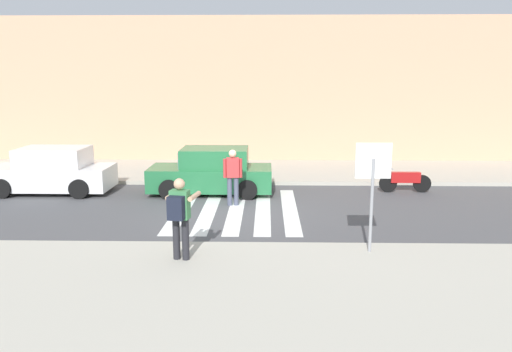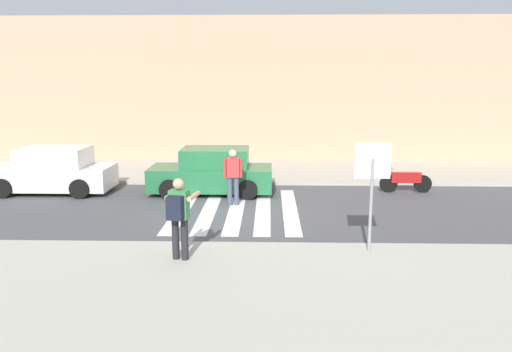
{
  "view_description": "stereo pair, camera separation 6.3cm",
  "coord_description": "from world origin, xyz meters",
  "px_view_note": "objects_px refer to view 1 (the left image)",
  "views": [
    {
      "loc": [
        0.9,
        -14.19,
        3.88
      ],
      "look_at": [
        0.6,
        -0.2,
        1.1
      ],
      "focal_mm": 35.0,
      "sensor_mm": 36.0,
      "label": 1
    },
    {
      "loc": [
        0.96,
        -14.19,
        3.88
      ],
      "look_at": [
        0.6,
        -0.2,
        1.1
      ],
      "focal_mm": 35.0,
      "sensor_mm": 36.0,
      "label": 2
    }
  ],
  "objects_px": {
    "stop_sign": "(373,173)",
    "parked_car_white": "(52,172)",
    "parked_car_green": "(212,172)",
    "pedestrian_crossing": "(233,174)",
    "motorcycle": "(405,180)",
    "photographer_with_backpack": "(180,212)"
  },
  "relations": [
    {
      "from": "parked_car_green",
      "to": "stop_sign",
      "type": "bearing_deg",
      "value": -55.87
    },
    {
      "from": "pedestrian_crossing",
      "to": "motorcycle",
      "type": "bearing_deg",
      "value": 18.2
    },
    {
      "from": "photographer_with_backpack",
      "to": "parked_car_green",
      "type": "height_order",
      "value": "photographer_with_backpack"
    },
    {
      "from": "photographer_with_backpack",
      "to": "motorcycle",
      "type": "distance_m",
      "value": 9.56
    },
    {
      "from": "stop_sign",
      "to": "parked_car_white",
      "type": "relative_size",
      "value": 0.58
    },
    {
      "from": "pedestrian_crossing",
      "to": "motorcycle",
      "type": "relative_size",
      "value": 0.98
    },
    {
      "from": "pedestrian_crossing",
      "to": "parked_car_white",
      "type": "distance_m",
      "value": 6.48
    },
    {
      "from": "parked_car_white",
      "to": "motorcycle",
      "type": "height_order",
      "value": "parked_car_white"
    },
    {
      "from": "photographer_with_backpack",
      "to": "motorcycle",
      "type": "height_order",
      "value": "photographer_with_backpack"
    },
    {
      "from": "motorcycle",
      "to": "pedestrian_crossing",
      "type": "bearing_deg",
      "value": -161.8
    },
    {
      "from": "stop_sign",
      "to": "pedestrian_crossing",
      "type": "bearing_deg",
      "value": 126.44
    },
    {
      "from": "pedestrian_crossing",
      "to": "parked_car_white",
      "type": "relative_size",
      "value": 0.42
    },
    {
      "from": "photographer_with_backpack",
      "to": "parked_car_white",
      "type": "relative_size",
      "value": 0.42
    },
    {
      "from": "pedestrian_crossing",
      "to": "stop_sign",
      "type": "bearing_deg",
      "value": -53.56
    },
    {
      "from": "pedestrian_crossing",
      "to": "parked_car_green",
      "type": "xyz_separation_m",
      "value": [
        -0.81,
        1.6,
        -0.25
      ]
    },
    {
      "from": "stop_sign",
      "to": "motorcycle",
      "type": "distance_m",
      "value": 6.98
    },
    {
      "from": "stop_sign",
      "to": "parked_car_green",
      "type": "distance_m",
      "value": 7.4
    },
    {
      "from": "stop_sign",
      "to": "parked_car_green",
      "type": "xyz_separation_m",
      "value": [
        -4.1,
        6.05,
        -1.15
      ]
    },
    {
      "from": "parked_car_green",
      "to": "motorcycle",
      "type": "bearing_deg",
      "value": 2.61
    },
    {
      "from": "parked_car_white",
      "to": "stop_sign",
      "type": "bearing_deg",
      "value": -32.32
    },
    {
      "from": "photographer_with_backpack",
      "to": "parked_car_white",
      "type": "bearing_deg",
      "value": 129.73
    },
    {
      "from": "photographer_with_backpack",
      "to": "pedestrian_crossing",
      "type": "relative_size",
      "value": 1.0
    }
  ]
}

